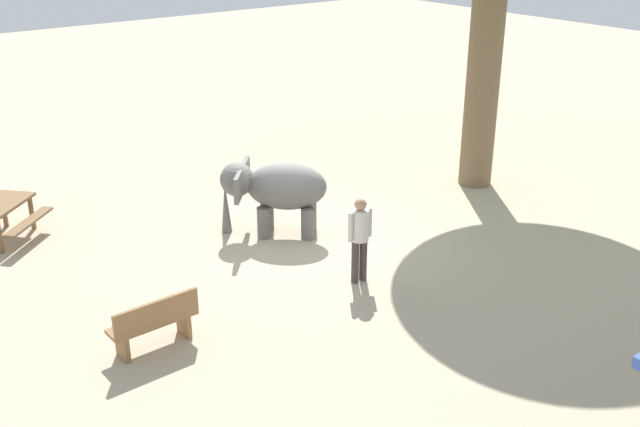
% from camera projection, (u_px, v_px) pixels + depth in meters
% --- Properties ---
extents(ground_plane, '(60.00, 60.00, 0.00)m').
position_uv_depth(ground_plane, '(294.00, 235.00, 15.51)').
color(ground_plane, '#BAA88C').
extents(elephant, '(2.10, 2.05, 1.55)m').
position_uv_depth(elephant, '(275.00, 189.00, 15.22)').
color(elephant, slate).
rests_on(elephant, ground_plane).
extents(person_handler, '(0.51, 0.32, 1.62)m').
position_uv_depth(person_handler, '(360.00, 234.00, 13.28)').
color(person_handler, '#3F3833').
rests_on(person_handler, ground_plane).
extents(wooden_bench, '(1.41, 0.44, 0.88)m').
position_uv_depth(wooden_bench, '(154.00, 322.00, 11.41)').
color(wooden_bench, olive).
rests_on(wooden_bench, ground_plane).
extents(picnic_table_near, '(2.11, 2.10, 0.78)m').
position_uv_depth(picnic_table_near, '(0.00, 213.00, 15.10)').
color(picnic_table_near, brown).
rests_on(picnic_table_near, ground_plane).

